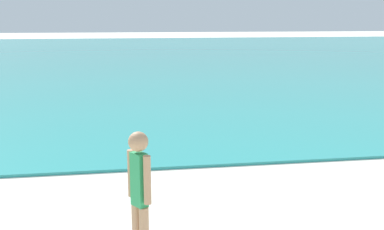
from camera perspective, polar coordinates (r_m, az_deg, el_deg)
water at (r=39.01m, az=-6.43°, el=7.49°), size 160.00×60.00×0.06m
person_standing at (r=5.48m, az=-6.50°, el=-9.72°), size 0.26×0.35×1.74m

